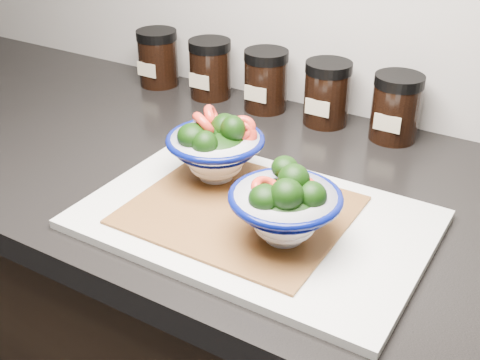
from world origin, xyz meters
The scene contains 10 objects.
countertop centered at (0.00, 1.45, 0.88)m, with size 3.50×0.60×0.04m, color black.
cutting_board centered at (0.15, 1.34, 0.91)m, with size 0.45×0.30×0.01m, color beige.
bamboo_mat centered at (0.13, 1.34, 0.91)m, with size 0.28×0.24×0.00m, color #94612C.
bowl_left centered at (0.05, 1.40, 0.96)m, with size 0.14×0.14×0.11m.
bowl_right centered at (0.21, 1.31, 0.96)m, with size 0.14×0.14×0.10m.
spice_jar_a centered at (-0.28, 1.69, 0.96)m, with size 0.08×0.08×0.11m.
spice_jar_b centered at (-0.15, 1.69, 0.96)m, with size 0.08×0.08×0.11m.
spice_jar_c centered at (-0.02, 1.69, 0.96)m, with size 0.08×0.08×0.11m.
spice_jar_d centered at (0.10, 1.69, 0.96)m, with size 0.08×0.08×0.11m.
spice_jar_e centered at (0.22, 1.69, 0.96)m, with size 0.08×0.08×0.11m.
Camera 1 is at (0.48, 0.76, 1.35)m, focal length 45.00 mm.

